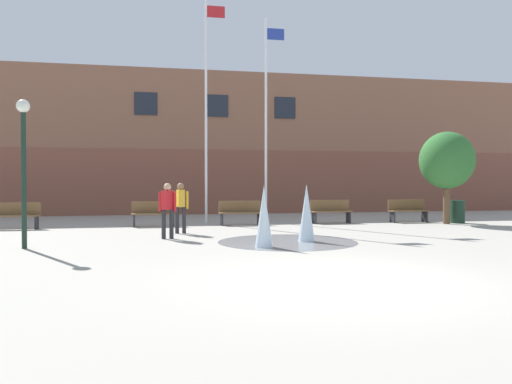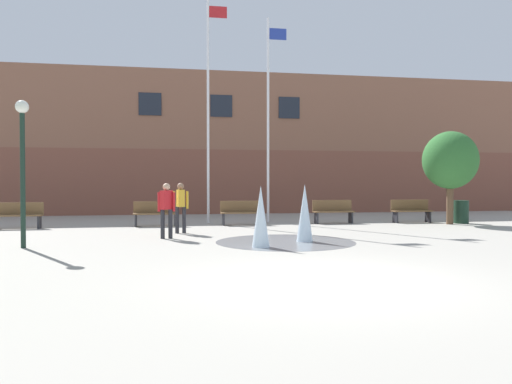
{
  "view_description": "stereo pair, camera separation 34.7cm",
  "coord_description": "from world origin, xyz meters",
  "px_view_note": "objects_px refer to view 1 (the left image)",
  "views": [
    {
      "loc": [
        -2.99,
        -7.75,
        1.64
      ],
      "look_at": [
        0.14,
        7.98,
        1.3
      ],
      "focal_mm": 35.0,
      "sensor_mm": 36.0,
      "label": 1
    },
    {
      "loc": [
        -2.65,
        -7.82,
        1.64
      ],
      "look_at": [
        0.14,
        7.98,
        1.3
      ],
      "focal_mm": 35.0,
      "sensor_mm": 36.0,
      "label": 2
    }
  ],
  "objects_px": {
    "park_bench_center": "(240,212)",
    "adult_watching": "(167,206)",
    "flagpole_right": "(267,114)",
    "lamp_post_left_lane": "(24,150)",
    "park_bench_near_trashcan": "(331,211)",
    "street_tree_near_building": "(447,161)",
    "park_bench_far_right": "(408,210)",
    "adult_in_red": "(181,204)",
    "park_bench_far_left": "(15,215)",
    "park_bench_under_left_flagpole": "(154,213)",
    "flagpole_left": "(207,103)",
    "trash_can": "(457,212)"
  },
  "relations": [
    {
      "from": "park_bench_center",
      "to": "park_bench_far_right",
      "type": "distance_m",
      "value": 6.83
    },
    {
      "from": "park_bench_center",
      "to": "lamp_post_left_lane",
      "type": "height_order",
      "value": "lamp_post_left_lane"
    },
    {
      "from": "park_bench_center",
      "to": "park_bench_far_left",
      "type": "bearing_deg",
      "value": -179.0
    },
    {
      "from": "park_bench_near_trashcan",
      "to": "adult_watching",
      "type": "relative_size",
      "value": 1.01
    },
    {
      "from": "park_bench_center",
      "to": "trash_can",
      "type": "bearing_deg",
      "value": -5.13
    },
    {
      "from": "flagpole_right",
      "to": "lamp_post_left_lane",
      "type": "xyz_separation_m",
      "value": [
        -7.51,
        -6.61,
        -1.95
      ]
    },
    {
      "from": "lamp_post_left_lane",
      "to": "street_tree_near_building",
      "type": "relative_size",
      "value": 1.02
    },
    {
      "from": "adult_watching",
      "to": "trash_can",
      "type": "xyz_separation_m",
      "value": [
        11.35,
        3.29,
        -0.48
      ]
    },
    {
      "from": "park_bench_far_left",
      "to": "flagpole_right",
      "type": "xyz_separation_m",
      "value": [
        9.11,
        1.26,
        3.86
      ]
    },
    {
      "from": "park_bench_near_trashcan",
      "to": "lamp_post_left_lane",
      "type": "height_order",
      "value": "lamp_post_left_lane"
    },
    {
      "from": "park_bench_under_left_flagpole",
      "to": "adult_in_red",
      "type": "height_order",
      "value": "adult_in_red"
    },
    {
      "from": "park_bench_under_left_flagpole",
      "to": "park_bench_far_right",
      "type": "xyz_separation_m",
      "value": [
        10.01,
        -0.07,
        0.0
      ]
    },
    {
      "from": "park_bench_near_trashcan",
      "to": "flagpole_left",
      "type": "xyz_separation_m",
      "value": [
        -4.76,
        1.04,
        4.23
      ]
    },
    {
      "from": "park_bench_center",
      "to": "flagpole_left",
      "type": "distance_m",
      "value": 4.53
    },
    {
      "from": "adult_watching",
      "to": "flagpole_right",
      "type": "distance_m",
      "value": 7.4
    },
    {
      "from": "street_tree_near_building",
      "to": "lamp_post_left_lane",
      "type": "bearing_deg",
      "value": -162.58
    },
    {
      "from": "flagpole_left",
      "to": "street_tree_near_building",
      "type": "relative_size",
      "value": 2.51
    },
    {
      "from": "park_bench_under_left_flagpole",
      "to": "street_tree_near_building",
      "type": "xyz_separation_m",
      "value": [
        11.1,
        -1.06,
        1.96
      ]
    },
    {
      "from": "flagpole_right",
      "to": "park_bench_center",
      "type": "bearing_deg",
      "value": -138.55
    },
    {
      "from": "park_bench_far_left",
      "to": "street_tree_near_building",
      "type": "bearing_deg",
      "value": -3.33
    },
    {
      "from": "park_bench_near_trashcan",
      "to": "flagpole_right",
      "type": "relative_size",
      "value": 0.2
    },
    {
      "from": "park_bench_far_left",
      "to": "flagpole_right",
      "type": "relative_size",
      "value": 0.2
    },
    {
      "from": "flagpole_right",
      "to": "trash_can",
      "type": "height_order",
      "value": "flagpole_right"
    },
    {
      "from": "flagpole_left",
      "to": "park_bench_center",
      "type": "bearing_deg",
      "value": -44.4
    },
    {
      "from": "park_bench_far_left",
      "to": "adult_watching",
      "type": "relative_size",
      "value": 1.01
    },
    {
      "from": "adult_in_red",
      "to": "lamp_post_left_lane",
      "type": "bearing_deg",
      "value": 115.49
    },
    {
      "from": "flagpole_left",
      "to": "lamp_post_left_lane",
      "type": "xyz_separation_m",
      "value": [
        -5.1,
        -6.61,
        -2.32
      ]
    },
    {
      "from": "park_bench_center",
      "to": "flagpole_right",
      "type": "height_order",
      "value": "flagpole_right"
    },
    {
      "from": "adult_watching",
      "to": "street_tree_near_building",
      "type": "bearing_deg",
      "value": -28.6
    },
    {
      "from": "park_bench_under_left_flagpole",
      "to": "trash_can",
      "type": "height_order",
      "value": "park_bench_under_left_flagpole"
    },
    {
      "from": "park_bench_under_left_flagpole",
      "to": "adult_in_red",
      "type": "bearing_deg",
      "value": -72.39
    },
    {
      "from": "park_bench_under_left_flagpole",
      "to": "lamp_post_left_lane",
      "type": "height_order",
      "value": "lamp_post_left_lane"
    },
    {
      "from": "adult_watching",
      "to": "park_bench_far_left",
      "type": "bearing_deg",
      "value": 97.89
    },
    {
      "from": "park_bench_center",
      "to": "adult_watching",
      "type": "xyz_separation_m",
      "value": [
        -2.78,
        -4.06,
        0.45
      ]
    },
    {
      "from": "park_bench_center",
      "to": "adult_watching",
      "type": "relative_size",
      "value": 1.01
    },
    {
      "from": "adult_watching",
      "to": "adult_in_red",
      "type": "relative_size",
      "value": 1.0
    },
    {
      "from": "park_bench_near_trashcan",
      "to": "flagpole_right",
      "type": "distance_m",
      "value": 4.64
    },
    {
      "from": "adult_watching",
      "to": "flagpole_left",
      "type": "bearing_deg",
      "value": 28.17
    },
    {
      "from": "adult_watching",
      "to": "street_tree_near_building",
      "type": "distance_m",
      "value": 11.21
    },
    {
      "from": "flagpole_right",
      "to": "lamp_post_left_lane",
      "type": "relative_size",
      "value": 2.25
    },
    {
      "from": "adult_in_red",
      "to": "flagpole_right",
      "type": "height_order",
      "value": "flagpole_right"
    },
    {
      "from": "adult_watching",
      "to": "adult_in_red",
      "type": "bearing_deg",
      "value": 28.73
    },
    {
      "from": "park_bench_far_right",
      "to": "trash_can",
      "type": "height_order",
      "value": "park_bench_far_right"
    },
    {
      "from": "park_bench_near_trashcan",
      "to": "street_tree_near_building",
      "type": "bearing_deg",
      "value": -14.74
    },
    {
      "from": "park_bench_near_trashcan",
      "to": "flagpole_right",
      "type": "height_order",
      "value": "flagpole_right"
    },
    {
      "from": "park_bench_near_trashcan",
      "to": "adult_in_red",
      "type": "relative_size",
      "value": 1.01
    },
    {
      "from": "park_bench_under_left_flagpole",
      "to": "park_bench_center",
      "type": "bearing_deg",
      "value": -0.16
    },
    {
      "from": "park_bench_under_left_flagpole",
      "to": "street_tree_near_building",
      "type": "bearing_deg",
      "value": -5.47
    },
    {
      "from": "park_bench_near_trashcan",
      "to": "park_bench_far_right",
      "type": "height_order",
      "value": "same"
    },
    {
      "from": "adult_in_red",
      "to": "street_tree_near_building",
      "type": "relative_size",
      "value": 0.45
    }
  ]
}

